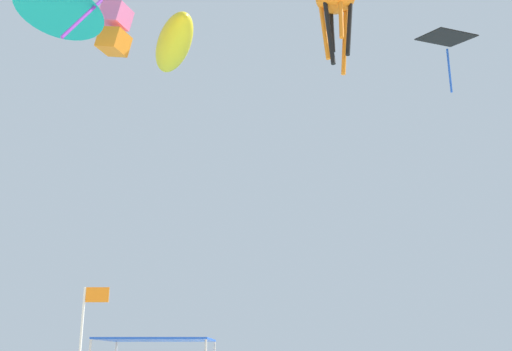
{
  "coord_description": "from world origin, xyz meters",
  "views": [
    {
      "loc": [
        -0.75,
        -16.56,
        2.09
      ],
      "look_at": [
        -1.16,
        12.12,
        10.85
      ],
      "focal_mm": 41.77,
      "sensor_mm": 36.0,
      "label": 1
    }
  ],
  "objects": [
    {
      "name": "canopy_tent",
      "position": [
        -4.03,
        2.25,
        2.5
      ],
      "size": [
        3.32,
        3.1,
        2.63
      ],
      "color": "#B2B2B7",
      "rests_on": "ground"
    },
    {
      "name": "banner_flag",
      "position": [
        -4.95,
        -2.35,
        2.21
      ],
      "size": [
        0.61,
        0.06,
        3.68
      ],
      "color": "silver",
      "rests_on": "ground"
    },
    {
      "name": "kite_delta_teal",
      "position": [
        -11.66,
        11.22,
        20.2
      ],
      "size": [
        6.83,
        6.84,
        4.06
      ],
      "rotation": [
        0.0,
        0.0,
        2.5
      ],
      "color": "teal"
    },
    {
      "name": "kite_inflatable_yellow",
      "position": [
        -6.93,
        19.8,
        22.71
      ],
      "size": [
        4.74,
        7.99,
        2.86
      ],
      "rotation": [
        0.0,
        0.0,
        5.04
      ],
      "color": "yellow"
    },
    {
      "name": "kite_box_pink",
      "position": [
        -9.84,
        15.39,
        21.25
      ],
      "size": [
        2.13,
        1.97,
        3.41
      ],
      "rotation": [
        0.0,
        0.0,
        4.37
      ],
      "color": "pink"
    },
    {
      "name": "kite_octopus_orange",
      "position": [
        3.04,
        10.71,
        19.93
      ],
      "size": [
        2.55,
        2.55,
        4.92
      ],
      "rotation": [
        0.0,
        0.0,
        4.97
      ],
      "color": "orange"
    },
    {
      "name": "kite_diamond_black",
      "position": [
        10.85,
        17.2,
        21.33
      ],
      "size": [
        3.58,
        3.55,
        4.16
      ],
      "rotation": [
        0.0,
        0.0,
        0.35
      ],
      "color": "black"
    }
  ]
}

